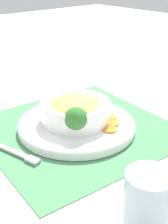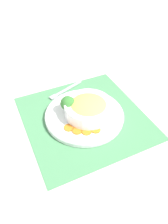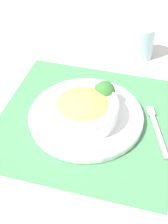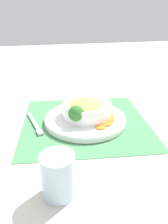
# 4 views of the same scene
# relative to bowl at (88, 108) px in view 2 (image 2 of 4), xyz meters

# --- Properties ---
(ground_plane) EXTENTS (4.00, 4.00, 0.00)m
(ground_plane) POSITION_rel_bowl_xyz_m (0.01, 0.01, -0.05)
(ground_plane) COLOR beige
(placemat) EXTENTS (0.52, 0.51, 0.00)m
(placemat) POSITION_rel_bowl_xyz_m (0.01, 0.01, -0.05)
(placemat) COLOR #4C8C59
(placemat) RESTS_ON ground_plane
(plate) EXTENTS (0.31, 0.31, 0.02)m
(plate) POSITION_rel_bowl_xyz_m (0.01, 0.01, -0.04)
(plate) COLOR white
(plate) RESTS_ON placemat
(bowl) EXTENTS (0.19, 0.19, 0.07)m
(bowl) POSITION_rel_bowl_xyz_m (0.00, 0.00, 0.00)
(bowl) COLOR white
(bowl) RESTS_ON plate
(broccoli_floret) EXTENTS (0.06, 0.06, 0.07)m
(broccoli_floret) POSITION_rel_bowl_xyz_m (0.05, 0.06, 0.01)
(broccoli_floret) COLOR #84AD5B
(broccoli_floret) RESTS_ON plate
(carrot_slice_near) EXTENTS (0.04, 0.04, 0.01)m
(carrot_slice_near) POSITION_rel_bowl_xyz_m (-0.03, 0.10, -0.03)
(carrot_slice_near) COLOR orange
(carrot_slice_near) RESTS_ON plate
(carrot_slice_middle) EXTENTS (0.04, 0.04, 0.01)m
(carrot_slice_middle) POSITION_rel_bowl_xyz_m (-0.06, 0.08, -0.03)
(carrot_slice_middle) COLOR orange
(carrot_slice_middle) RESTS_ON plate
(carrot_slice_far) EXTENTS (0.04, 0.04, 0.01)m
(carrot_slice_far) POSITION_rel_bowl_xyz_m (-0.08, 0.06, -0.03)
(carrot_slice_far) COLOR orange
(carrot_slice_far) RESTS_ON plate
(carrot_slice_extra) EXTENTS (0.04, 0.04, 0.01)m
(carrot_slice_extra) POSITION_rel_bowl_xyz_m (-0.09, 0.02, -0.03)
(carrot_slice_extra) COLOR orange
(carrot_slice_extra) RESTS_ON plate
(fork) EXTENTS (0.06, 0.18, 0.01)m
(fork) POSITION_rel_bowl_xyz_m (0.20, 0.01, -0.05)
(fork) COLOR #B7B7BC
(fork) RESTS_ON placemat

